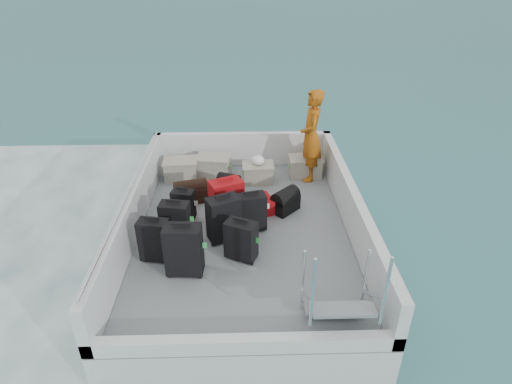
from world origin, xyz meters
TOP-DOWN VIEW (x-y plane):
  - ground at (0.00, 0.00)m, footprint 160.00×160.00m
  - ferry_hull at (0.00, 0.00)m, footprint 3.60×5.00m
  - deck at (0.00, 0.00)m, footprint 3.30×4.70m
  - deck_fittings at (0.35, -0.32)m, footprint 3.60×5.00m
  - suitcase_0 at (-1.27, -0.74)m, footprint 0.46×0.31m
  - suitcase_1 at (-1.03, -0.28)m, footprint 0.47×0.31m
  - suitcase_2 at (-0.99, 0.33)m, footprint 0.40×0.29m
  - suitcase_3 at (-0.81, -1.06)m, footprint 0.52×0.32m
  - suitcase_4 at (-0.29, -0.26)m, footprint 0.57×0.47m
  - suitcase_5 at (-0.27, 0.29)m, footprint 0.61×0.50m
  - suitcase_6 at (-0.03, -0.75)m, footprint 0.51×0.42m
  - suitcase_7 at (0.13, -0.02)m, footprint 0.50×0.35m
  - suitcase_8 at (0.16, 0.48)m, footprint 0.77×0.63m
  - duffel_0 at (-0.93, 0.91)m, footprint 0.64×0.44m
  - duffel_1 at (-0.26, 1.14)m, footprint 0.48×0.43m
  - duffel_2 at (0.73, 0.54)m, footprint 0.55×0.55m
  - crate_0 at (-1.22, 1.81)m, footprint 0.64×0.46m
  - crate_1 at (-0.58, 1.93)m, footprint 0.69×0.52m
  - crate_2 at (0.29, 1.64)m, footprint 0.58×0.41m
  - crate_3 at (1.24, 1.86)m, footprint 0.62×0.44m
  - yellow_bag at (1.45, 2.20)m, footprint 0.28×0.26m
  - white_bag at (0.29, 1.64)m, footprint 0.24×0.24m
  - passenger at (1.30, 1.76)m, footprint 0.45×0.68m

SIDE VIEW (x-z plane):
  - ground at x=0.00m, z-range 0.00..0.00m
  - ferry_hull at x=0.00m, z-range 0.00..0.60m
  - deck at x=0.00m, z-range 0.60..0.62m
  - yellow_bag at x=1.45m, z-range 0.62..0.84m
  - suitcase_8 at x=0.16m, z-range 0.62..0.88m
  - duffel_0 at x=-0.93m, z-range 0.62..0.94m
  - duffel_1 at x=-0.26m, z-range 0.62..0.94m
  - duffel_2 at x=0.73m, z-range 0.62..0.94m
  - crate_2 at x=0.29m, z-range 0.62..0.96m
  - crate_3 at x=1.24m, z-range 0.62..0.99m
  - crate_0 at x=-1.22m, z-range 0.62..0.99m
  - crate_1 at x=-0.58m, z-range 0.62..1.00m
  - suitcase_2 at x=-0.99m, z-range 0.62..1.15m
  - suitcase_6 at x=-0.03m, z-range 0.62..1.23m
  - suitcase_7 at x=0.13m, z-range 0.62..1.25m
  - suitcase_0 at x=-1.27m, z-range 0.62..1.28m
  - suitcase_1 at x=-1.03m, z-range 0.62..1.28m
  - suitcase_5 at x=-0.27m, z-range 0.62..1.34m
  - suitcase_4 at x=-0.29m, z-range 0.62..1.34m
  - deck_fittings at x=0.35m, z-range 0.54..1.44m
  - suitcase_3 at x=-0.81m, z-range 0.62..1.38m
  - white_bag at x=0.29m, z-range 0.96..1.14m
  - passenger at x=1.30m, z-range 0.62..2.40m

